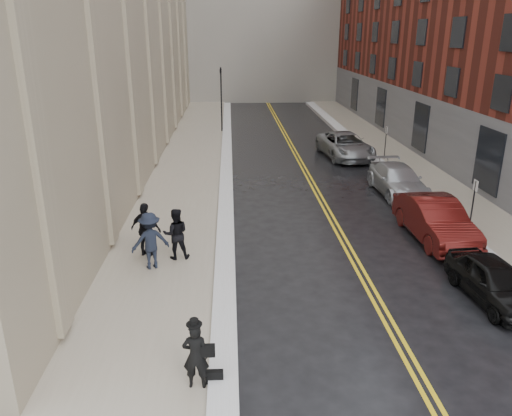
{
  "coord_description": "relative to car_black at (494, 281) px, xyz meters",
  "views": [
    {
      "loc": [
        -1.94,
        -10.72,
        7.85
      ],
      "look_at": [
        -1.02,
        6.88,
        1.6
      ],
      "focal_mm": 35.0,
      "sensor_mm": 36.0,
      "label": 1
    }
  ],
  "objects": [
    {
      "name": "snow_ridge_right",
      "position": [
        1.11,
        13.51,
        -0.51
      ],
      "size": [
        0.85,
        60.8,
        0.3
      ],
      "primitive_type": "cube",
      "color": "white",
      "rests_on": "ground"
    },
    {
      "name": "snow_ridge_left",
      "position": [
        -8.24,
        13.51,
        -0.53
      ],
      "size": [
        0.7,
        60.8,
        0.26
      ],
      "primitive_type": "cube",
      "color": "white",
      "rests_on": "ground"
    },
    {
      "name": "car_silver_far",
      "position": [
        -0.46,
        18.63,
        0.14
      ],
      "size": [
        3.27,
        6.01,
        1.6
      ],
      "primitive_type": "imported",
      "rotation": [
        0.0,
        0.0,
        0.11
      ],
      "color": "gray",
      "rests_on": "ground"
    },
    {
      "name": "pedestrian_main",
      "position": [
        -8.84,
        -3.7,
        0.31
      ],
      "size": [
        0.61,
        0.42,
        1.64
      ],
      "primitive_type": "imported",
      "rotation": [
        0.0,
        0.0,
        3.1
      ],
      "color": "black",
      "rests_on": "sidewalk_left"
    },
    {
      "name": "car_maroon",
      "position": [
        0.07,
        4.83,
        0.17
      ],
      "size": [
        1.94,
        5.07,
        1.65
      ],
      "primitive_type": "imported",
      "rotation": [
        0.0,
        0.0,
        0.04
      ],
      "color": "#4B0F0D",
      "rests_on": "ground"
    },
    {
      "name": "traffic_signal",
      "position": [
        -8.64,
        27.51,
        2.43
      ],
      "size": [
        0.18,
        0.15,
        5.2
      ],
      "color": "black",
      "rests_on": "ground"
    },
    {
      "name": "pedestrian_b",
      "position": [
        -10.76,
        2.54,
        0.49
      ],
      "size": [
        1.47,
        1.14,
        2.0
      ],
      "primitive_type": "imported",
      "rotation": [
        0.0,
        0.0,
        3.49
      ],
      "color": "black",
      "rests_on": "sidewalk_left"
    },
    {
      "name": "parking_sign_near",
      "position": [
        1.86,
        5.51,
        0.7
      ],
      "size": [
        0.06,
        0.35,
        2.23
      ],
      "color": "black",
      "rests_on": "ground"
    },
    {
      "name": "sidewalk_left",
      "position": [
        -10.54,
        13.51,
        -0.58
      ],
      "size": [
        4.0,
        64.0,
        0.15
      ],
      "primitive_type": "cube",
      "color": "gray",
      "rests_on": "ground"
    },
    {
      "name": "lane_stripe_b",
      "position": [
        -3.42,
        13.51,
        -0.65
      ],
      "size": [
        0.12,
        64.0,
        0.01
      ],
      "primitive_type": "cube",
      "color": "gold",
      "rests_on": "ground"
    },
    {
      "name": "lane_stripe_a",
      "position": [
        -3.66,
        13.51,
        -0.65
      ],
      "size": [
        0.12,
        64.0,
        0.01
      ],
      "primitive_type": "cube",
      "color": "gold",
      "rests_on": "ground"
    },
    {
      "name": "pedestrian_a",
      "position": [
        -9.96,
        3.26,
        0.43
      ],
      "size": [
        0.99,
        0.82,
        1.87
      ],
      "primitive_type": "imported",
      "rotation": [
        0.0,
        0.0,
        3.27
      ],
      "color": "black",
      "rests_on": "sidewalk_left"
    },
    {
      "name": "car_silver_near",
      "position": [
        0.47,
        10.67,
        0.07
      ],
      "size": [
        2.22,
        5.11,
        1.46
      ],
      "primitive_type": "imported",
      "rotation": [
        0.0,
        0.0,
        0.03
      ],
      "color": "#AEB2B7",
      "rests_on": "ground"
    },
    {
      "name": "parking_sign_far",
      "position": [
        1.86,
        17.51,
        0.7
      ],
      "size": [
        0.06,
        0.35,
        2.23
      ],
      "color": "black",
      "rests_on": "ground"
    },
    {
      "name": "pedestrian_c",
      "position": [
        -11.05,
        3.56,
        0.49
      ],
      "size": [
        1.26,
        0.86,
        1.99
      ],
      "primitive_type": "imported",
      "rotation": [
        0.0,
        0.0,
        2.79
      ],
      "color": "black",
      "rests_on": "sidewalk_left"
    },
    {
      "name": "sidewalk_right",
      "position": [
        2.96,
        13.51,
        -0.58
      ],
      "size": [
        3.0,
        64.0,
        0.15
      ],
      "primitive_type": "cube",
      "color": "gray",
      "rests_on": "ground"
    },
    {
      "name": "car_black",
      "position": [
        0.0,
        0.0,
        0.0
      ],
      "size": [
        1.85,
        3.97,
        1.31
      ],
      "primitive_type": "imported",
      "rotation": [
        0.0,
        0.0,
        0.08
      ],
      "color": "black",
      "rests_on": "ground"
    },
    {
      "name": "ground",
      "position": [
        -6.04,
        -2.49,
        -0.66
      ],
      "size": [
        160.0,
        160.0,
        0.0
      ],
      "primitive_type": "plane",
      "color": "black",
      "rests_on": "ground"
    }
  ]
}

